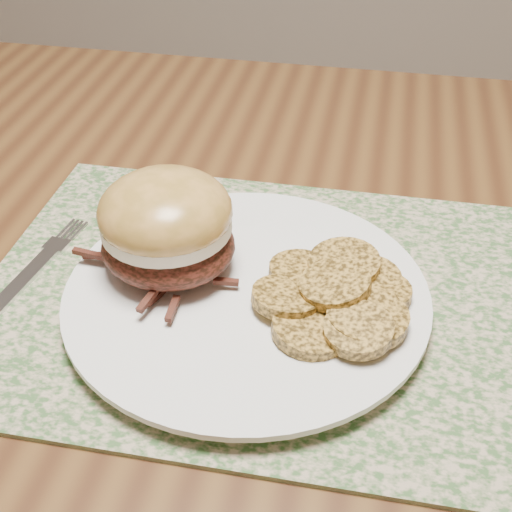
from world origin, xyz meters
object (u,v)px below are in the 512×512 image
Objects in this scene: dining_table at (21,317)px; pork_sandwich at (166,226)px; dinner_plate at (247,298)px; fork at (30,274)px.

pork_sandwich is (0.16, -0.02, 0.14)m from dining_table.
fork is at bearing 178.97° from dinner_plate.
dinner_plate reaches higher than dining_table.
pork_sandwich is 0.84× the size of fork.
dining_table is 11.00× the size of pork_sandwich.
dining_table is at bearing 148.53° from fork.
dinner_plate is at bearing 7.00° from fork.
dinner_plate is at bearing -9.86° from dining_table.
pork_sandwich is at bearing 165.19° from dinner_plate.
pork_sandwich reaches higher than dining_table.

